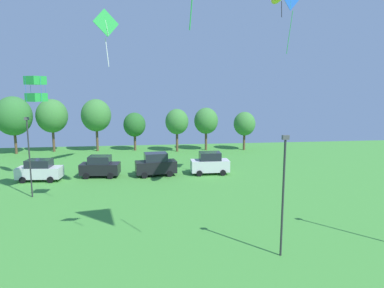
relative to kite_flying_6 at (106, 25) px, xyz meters
name	(u,v)px	position (x,y,z in m)	size (l,w,h in m)	color
kite_flying_6	(106,25)	(0.00, 0.00, 0.00)	(1.52, 1.03, 3.63)	green
kite_flying_8	(36,89)	(-6.47, 6.37, -3.98)	(1.72, 1.72, 2.05)	green
parked_car_leftmost	(40,170)	(-8.45, 12.25, -12.09)	(4.46, 2.27, 2.19)	silver
parked_car_second_from_left	(100,166)	(-2.59, 13.08, -12.06)	(4.18, 2.40, 2.26)	black
parked_car_third_from_left	(156,164)	(3.28, 12.85, -11.96)	(4.50, 2.43, 2.48)	black
parked_car_rightmost_in_row	(210,163)	(9.14, 12.78, -11.99)	(4.14, 2.06, 2.43)	silver
light_post_0	(283,190)	(9.70, -6.09, -9.39)	(0.36, 0.20, 6.77)	#2D2D33
light_post_1	(29,153)	(-7.47, 6.71, -9.33)	(0.36, 0.20, 6.89)	#2D2D33
treeline_tree_0	(13,116)	(-16.40, 28.21, -7.74)	(5.06, 5.06, 8.23)	brown
treeline_tree_1	(52,116)	(-11.46, 29.38, -7.87)	(4.49, 4.49, 7.80)	brown
treeline_tree_2	(96,115)	(-5.08, 29.05, -7.82)	(4.36, 4.36, 7.78)	brown
treeline_tree_3	(135,125)	(0.52, 28.80, -9.27)	(3.31, 3.31, 5.75)	brown
treeline_tree_4	(177,122)	(6.78, 27.08, -8.73)	(3.41, 3.41, 6.35)	brown
treeline_tree_5	(206,121)	(11.27, 27.75, -8.72)	(3.60, 3.60, 6.47)	brown
treeline_tree_6	(245,124)	(17.09, 27.13, -9.18)	(3.28, 3.28, 5.83)	brown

